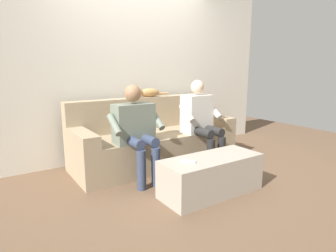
{
  "coord_description": "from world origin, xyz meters",
  "views": [
    {
      "loc": [
        1.92,
        3.11,
        1.29
      ],
      "look_at": [
        0.0,
        0.21,
        0.58
      ],
      "focal_mm": 30.6,
      "sensor_mm": 36.0,
      "label": 1
    }
  ],
  "objects_px": {
    "couch": "(153,141)",
    "person_left_seated": "(200,119)",
    "remote_white": "(188,162)",
    "cat_on_backrest": "(148,92)",
    "person_right_seated": "(136,127)",
    "coffee_table": "(211,175)"
  },
  "relations": [
    {
      "from": "person_right_seated",
      "to": "cat_on_backrest",
      "type": "relative_size",
      "value": 2.09
    },
    {
      "from": "couch",
      "to": "person_right_seated",
      "type": "distance_m",
      "value": 0.7
    },
    {
      "from": "person_right_seated",
      "to": "remote_white",
      "type": "distance_m",
      "value": 0.81
    },
    {
      "from": "couch",
      "to": "person_left_seated",
      "type": "distance_m",
      "value": 0.71
    },
    {
      "from": "person_left_seated",
      "to": "cat_on_backrest",
      "type": "bearing_deg",
      "value": -60.41
    },
    {
      "from": "person_left_seated",
      "to": "cat_on_backrest",
      "type": "height_order",
      "value": "person_left_seated"
    },
    {
      "from": "couch",
      "to": "person_left_seated",
      "type": "height_order",
      "value": "person_left_seated"
    },
    {
      "from": "person_right_seated",
      "to": "cat_on_backrest",
      "type": "height_order",
      "value": "person_right_seated"
    },
    {
      "from": "couch",
      "to": "person_left_seated",
      "type": "bearing_deg",
      "value": 137.99
    },
    {
      "from": "coffee_table",
      "to": "cat_on_backrest",
      "type": "xyz_separation_m",
      "value": [
        -0.08,
        -1.44,
        0.75
      ]
    },
    {
      "from": "cat_on_backrest",
      "to": "couch",
      "type": "bearing_deg",
      "value": 73.9
    },
    {
      "from": "person_right_seated",
      "to": "couch",
      "type": "bearing_deg",
      "value": -138.5
    },
    {
      "from": "coffee_table",
      "to": "person_left_seated",
      "type": "distance_m",
      "value": 0.99
    },
    {
      "from": "couch",
      "to": "remote_white",
      "type": "xyz_separation_m",
      "value": [
        0.3,
        1.17,
        0.09
      ]
    },
    {
      "from": "couch",
      "to": "cat_on_backrest",
      "type": "xyz_separation_m",
      "value": [
        -0.08,
        -0.27,
        0.63
      ]
    },
    {
      "from": "coffee_table",
      "to": "person_right_seated",
      "type": "relative_size",
      "value": 0.98
    },
    {
      "from": "person_right_seated",
      "to": "person_left_seated",
      "type": "bearing_deg",
      "value": 179.54
    },
    {
      "from": "coffee_table",
      "to": "person_left_seated",
      "type": "height_order",
      "value": "person_left_seated"
    },
    {
      "from": "person_right_seated",
      "to": "cat_on_backrest",
      "type": "xyz_separation_m",
      "value": [
        -0.55,
        -0.68,
        0.32
      ]
    },
    {
      "from": "cat_on_backrest",
      "to": "remote_white",
      "type": "bearing_deg",
      "value": 75.27
    },
    {
      "from": "couch",
      "to": "remote_white",
      "type": "height_order",
      "value": "couch"
    },
    {
      "from": "couch",
      "to": "remote_white",
      "type": "relative_size",
      "value": 15.34
    }
  ]
}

